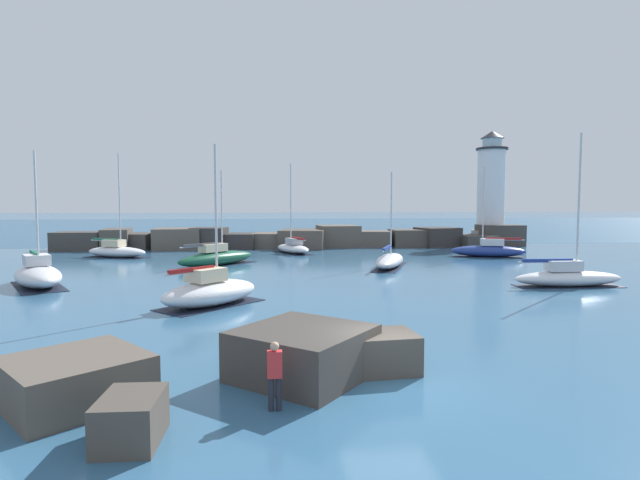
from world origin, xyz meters
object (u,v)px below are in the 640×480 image
at_px(sailboat_moored_3, 390,260).
at_px(mooring_buoy_orange_near, 218,252).
at_px(sailboat_moored_0, 117,251).
at_px(sailboat_moored_1, 567,277).
at_px(sailboat_moored_6, 217,257).
at_px(person_on_rocks, 275,372).
at_px(sailboat_moored_5, 488,250).
at_px(lighthouse, 491,196).
at_px(sailboat_moored_2, 293,247).
at_px(sailboat_moored_4, 210,291).
at_px(sailboat_moored_7, 38,275).

distance_m(sailboat_moored_3, mooring_buoy_orange_near, 17.98).
distance_m(sailboat_moored_0, mooring_buoy_orange_near, 9.37).
distance_m(sailboat_moored_1, sailboat_moored_6, 25.61).
bearing_deg(person_on_rocks, sailboat_moored_5, 57.83).
xyz_separation_m(sailboat_moored_1, sailboat_moored_5, (2.77, 16.71, 0.06)).
distance_m(sailboat_moored_3, person_on_rocks, 28.49).
relative_size(lighthouse, person_on_rocks, 8.25).
bearing_deg(mooring_buoy_orange_near, lighthouse, 16.45).
bearing_deg(mooring_buoy_orange_near, sailboat_moored_2, 11.24).
relative_size(sailboat_moored_3, sailboat_moored_5, 0.90).
xyz_separation_m(sailboat_moored_3, mooring_buoy_orange_near, (-14.42, 10.74, -0.16)).
height_order(sailboat_moored_2, person_on_rocks, sailboat_moored_2).
xyz_separation_m(sailboat_moored_4, sailboat_moored_7, (-10.98, 6.90, 0.03)).
height_order(sailboat_moored_7, mooring_buoy_orange_near, sailboat_moored_7).
bearing_deg(sailboat_moored_6, sailboat_moored_3, -10.12).
height_order(sailboat_moored_4, sailboat_moored_7, sailboat_moored_7).
bearing_deg(sailboat_moored_1, sailboat_moored_7, 173.78).
bearing_deg(sailboat_moored_3, sailboat_moored_6, 169.88).
xyz_separation_m(sailboat_moored_6, mooring_buoy_orange_near, (-0.64, 8.28, -0.30)).
bearing_deg(sailboat_moored_5, lighthouse, 64.37).
bearing_deg(sailboat_moored_0, sailboat_moored_5, -5.99).
relative_size(lighthouse, sailboat_moored_1, 1.51).
bearing_deg(sailboat_moored_7, sailboat_moored_3, 16.30).
bearing_deg(sailboat_moored_5, sailboat_moored_6, -171.15).
bearing_deg(sailboat_moored_1, sailboat_moored_6, 149.96).
bearing_deg(sailboat_moored_4, sailboat_moored_2, 77.89).
relative_size(sailboat_moored_1, person_on_rocks, 5.48).
bearing_deg(sailboat_moored_2, sailboat_moored_0, -172.51).
bearing_deg(lighthouse, mooring_buoy_orange_near, -163.55).
distance_m(sailboat_moored_3, sailboat_moored_5, 12.85).
bearing_deg(sailboat_moored_2, sailboat_moored_5, -17.89).
height_order(sailboat_moored_2, sailboat_moored_4, sailboat_moored_2).
height_order(sailboat_moored_3, sailboat_moored_6, sailboat_moored_6).
relative_size(sailboat_moored_0, sailboat_moored_2, 1.06).
bearing_deg(sailboat_moored_1, sailboat_moored_2, 124.29).
bearing_deg(mooring_buoy_orange_near, sailboat_moored_1, -42.76).
height_order(lighthouse, sailboat_moored_0, lighthouse).
bearing_deg(sailboat_moored_6, lighthouse, 29.38).
distance_m(lighthouse, sailboat_moored_5, 16.36).
xyz_separation_m(sailboat_moored_0, person_on_rocks, (14.08, -36.80, 0.32)).
height_order(sailboat_moored_1, sailboat_moored_2, sailboat_moored_1).
distance_m(sailboat_moored_2, sailboat_moored_7, 25.27).
relative_size(sailboat_moored_6, sailboat_moored_7, 0.95).
bearing_deg(mooring_buoy_orange_near, sailboat_moored_5, -9.74).
xyz_separation_m(sailboat_moored_5, sailboat_moored_7, (-34.73, -13.23, 0.08)).
bearing_deg(sailboat_moored_2, sailboat_moored_6, -124.79).
relative_size(lighthouse, sailboat_moored_5, 1.64).
xyz_separation_m(lighthouse, sailboat_moored_4, (-30.43, -34.05, -5.34)).
bearing_deg(sailboat_moored_5, sailboat_moored_1, -99.43).
xyz_separation_m(sailboat_moored_7, mooring_buoy_orange_near, (9.14, 17.62, -0.36)).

